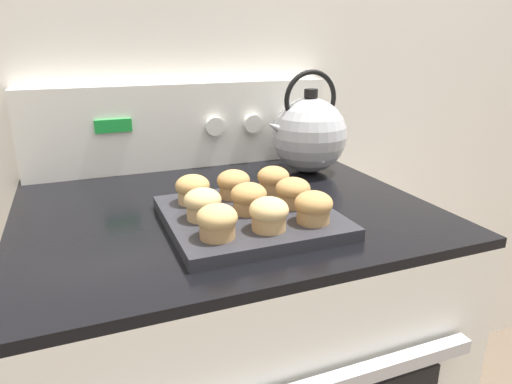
# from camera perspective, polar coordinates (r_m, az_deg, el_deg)

# --- Properties ---
(wall_back) EXTENTS (8.00, 0.05, 2.40)m
(wall_back) POSITION_cam_1_polar(r_m,az_deg,el_deg) (1.21, -10.17, 18.53)
(wall_back) COLOR white
(wall_back) RESTS_ON ground_plane
(stove_range) EXTENTS (0.79, 0.71, 0.88)m
(stove_range) POSITION_cam_1_polar(r_m,az_deg,el_deg) (1.15, -3.71, -22.59)
(stove_range) COLOR white
(stove_range) RESTS_ON ground_plane
(control_panel) EXTENTS (0.77, 0.07, 0.21)m
(control_panel) POSITION_cam_1_polar(r_m,az_deg,el_deg) (1.18, -8.94, 8.19)
(control_panel) COLOR white
(control_panel) RESTS_ON stove_range
(muffin_pan) EXTENTS (0.29, 0.29, 0.02)m
(muffin_pan) POSITION_cam_1_polar(r_m,az_deg,el_deg) (0.82, -0.84, -3.16)
(muffin_pan) COLOR #28282D
(muffin_pan) RESTS_ON stove_range
(muffin_r0_c0) EXTENTS (0.06, 0.06, 0.05)m
(muffin_r0_c0) POSITION_cam_1_polar(r_m,az_deg,el_deg) (0.71, -4.89, -3.67)
(muffin_r0_c0) COLOR #A37A4C
(muffin_r0_c0) RESTS_ON muffin_pan
(muffin_r0_c1) EXTENTS (0.06, 0.06, 0.05)m
(muffin_r0_c1) POSITION_cam_1_polar(r_m,az_deg,el_deg) (0.73, 1.62, -2.74)
(muffin_r0_c1) COLOR tan
(muffin_r0_c1) RESTS_ON muffin_pan
(muffin_r0_c2) EXTENTS (0.06, 0.06, 0.05)m
(muffin_r0_c2) POSITION_cam_1_polar(r_m,az_deg,el_deg) (0.77, 7.20, -1.88)
(muffin_r0_c2) COLOR #A37A4C
(muffin_r0_c2) RESTS_ON muffin_pan
(muffin_r1_c0) EXTENTS (0.06, 0.06, 0.05)m
(muffin_r1_c0) POSITION_cam_1_polar(r_m,az_deg,el_deg) (0.78, -6.67, -1.48)
(muffin_r1_c0) COLOR tan
(muffin_r1_c0) RESTS_ON muffin_pan
(muffin_r1_c1) EXTENTS (0.06, 0.06, 0.05)m
(muffin_r1_c1) POSITION_cam_1_polar(r_m,az_deg,el_deg) (0.80, -0.91, -0.74)
(muffin_r1_c1) COLOR #A37A4C
(muffin_r1_c1) RESTS_ON muffin_pan
(muffin_r1_c2) EXTENTS (0.06, 0.06, 0.05)m
(muffin_r1_c2) POSITION_cam_1_polar(r_m,az_deg,el_deg) (0.84, 4.63, -0.01)
(muffin_r1_c2) COLOR #A37A4C
(muffin_r1_c2) RESTS_ON muffin_pan
(muffin_r2_c0) EXTENTS (0.06, 0.06, 0.05)m
(muffin_r2_c0) POSITION_cam_1_polar(r_m,az_deg,el_deg) (0.86, -7.92, 0.37)
(muffin_r2_c0) COLOR tan
(muffin_r2_c0) RESTS_ON muffin_pan
(muffin_r2_c1) EXTENTS (0.06, 0.06, 0.05)m
(muffin_r2_c1) POSITION_cam_1_polar(r_m,az_deg,el_deg) (0.88, -2.83, 1.05)
(muffin_r2_c1) COLOR #A37A4C
(muffin_r2_c1) RESTS_ON muffin_pan
(muffin_r2_c2) EXTENTS (0.06, 0.06, 0.05)m
(muffin_r2_c2) POSITION_cam_1_polar(r_m,az_deg,el_deg) (0.91, 2.17, 1.55)
(muffin_r2_c2) COLOR #A37A4C
(muffin_r2_c2) RESTS_ON muffin_pan
(tea_kettle) EXTENTS (0.21, 0.18, 0.25)m
(tea_kettle) POSITION_cam_1_polar(r_m,az_deg,el_deg) (1.13, 6.63, 7.23)
(tea_kettle) COLOR #ADAFB5
(tea_kettle) RESTS_ON stove_range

